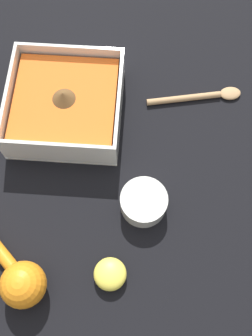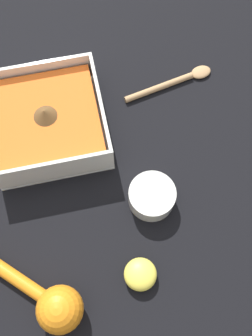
# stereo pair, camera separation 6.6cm
# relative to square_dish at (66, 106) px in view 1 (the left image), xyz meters

# --- Properties ---
(ground_plane) EXTENTS (4.00, 4.00, 0.00)m
(ground_plane) POSITION_rel_square_dish_xyz_m (0.02, 0.01, -0.03)
(ground_plane) COLOR black
(square_dish) EXTENTS (0.20, 0.20, 0.07)m
(square_dish) POSITION_rel_square_dish_xyz_m (0.00, 0.00, 0.00)
(square_dish) COLOR silver
(square_dish) RESTS_ON ground_plane
(spice_bowl) EXTENTS (0.08, 0.08, 0.04)m
(spice_bowl) POSITION_rel_square_dish_xyz_m (0.15, -0.17, -0.01)
(spice_bowl) COLOR silver
(spice_bowl) RESTS_ON ground_plane
(lemon_squeezer) EXTENTS (0.18, 0.17, 0.07)m
(lemon_squeezer) POSITION_rel_square_dish_xyz_m (-0.04, -0.30, 0.00)
(lemon_squeezer) COLOR orange
(lemon_squeezer) RESTS_ON ground_plane
(lemon_half) EXTENTS (0.05, 0.05, 0.03)m
(lemon_half) POSITION_rel_square_dish_xyz_m (0.10, -0.29, -0.01)
(lemon_half) COLOR #EFDB4C
(lemon_half) RESTS_ON ground_plane
(wooden_spoon) EXTENTS (0.18, 0.05, 0.01)m
(wooden_spoon) POSITION_rel_square_dish_xyz_m (0.25, 0.05, -0.02)
(wooden_spoon) COLOR tan
(wooden_spoon) RESTS_ON ground_plane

